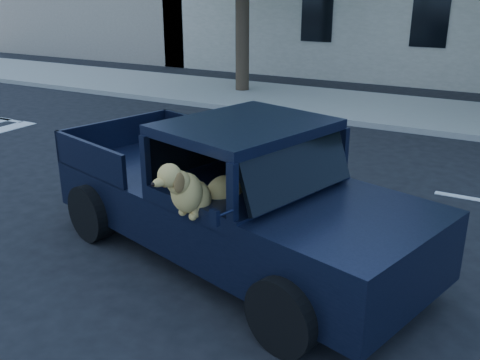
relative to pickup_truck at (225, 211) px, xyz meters
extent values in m
plane|color=black|center=(-1.15, 0.29, -0.63)|extent=(120.00, 120.00, 0.00)
cube|color=gray|center=(-1.15, 9.49, -0.56)|extent=(60.00, 4.00, 0.15)
cylinder|color=#332619|center=(-5.15, 9.89, 1.57)|extent=(0.44, 0.44, 4.40)
cube|color=black|center=(0.09, 0.00, 0.00)|extent=(5.57, 3.35, 0.66)
cube|color=black|center=(1.87, -0.50, 0.41)|extent=(1.99, 2.34, 0.16)
cube|color=black|center=(0.33, -0.07, 1.18)|extent=(2.02, 2.28, 0.12)
cube|color=black|center=(1.11, -0.29, 0.82)|extent=(0.71, 1.73, 0.57)
cube|color=black|center=(0.40, -0.56, 0.19)|extent=(0.68, 0.68, 0.38)
cube|color=black|center=(0.76, -1.49, 0.65)|extent=(0.11, 0.08, 0.16)
camera|label=1|loc=(3.25, -5.49, 2.76)|focal=40.00mm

